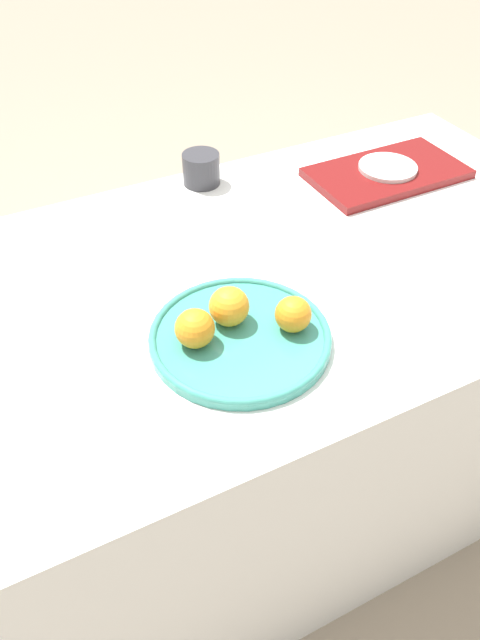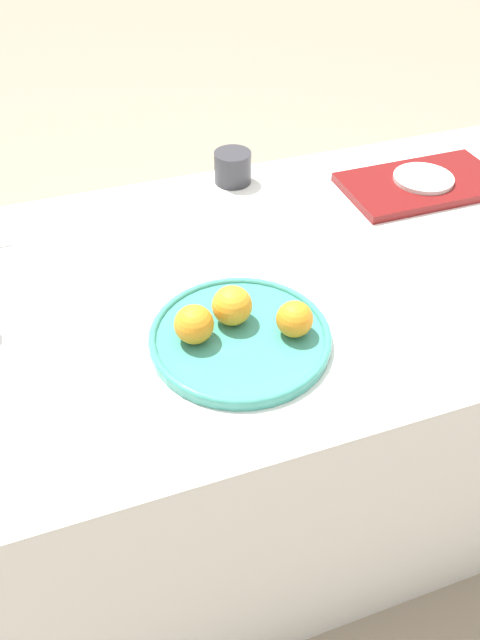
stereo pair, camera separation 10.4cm
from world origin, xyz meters
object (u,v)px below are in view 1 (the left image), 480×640
Objects in this scene: fruit_platter at (240,337)px; side_plate at (388,167)px; orange_2 at (195,328)px; orange_1 at (229,306)px; cup_0 at (202,169)px; serving_tray at (387,173)px; orange_0 at (293,314)px.

side_plate reaches higher than fruit_platter.
side_plate is at bearing 27.24° from orange_2.
orange_1 is 0.51m from cup_0.
orange_2 is 0.56m from cup_0.
cup_0 is at bearing 70.89° from orange_1.
serving_tray is 2.66× the size of side_plate.
fruit_platter is at bearing 164.50° from orange_0.
orange_1 reaches higher than side_plate.
orange_1 is 0.80× the size of cup_0.
side_plate reaches higher than serving_tray.
serving_tray is 0.44m from cup_0.
serving_tray is 4.25× the size of cup_0.
orange_2 is 0.48× the size of side_plate.
orange_0 is 0.45× the size of side_plate.
side_plate is (0.57, 0.35, 0.01)m from fruit_platter.
orange_2 reaches higher than serving_tray.
fruit_platter is 4.49× the size of orange_1.
side_plate is at bearing 31.41° from fruit_platter.
serving_tray is (0.57, 0.35, -0.00)m from fruit_platter.
orange_1 reaches higher than orange_0.
orange_0 is 0.90× the size of orange_1.
orange_1 is 1.04× the size of orange_2.
orange_0 is at bearing -142.32° from side_plate.
orange_0 is 0.94× the size of orange_2.
orange_0 reaches higher than fruit_platter.
orange_2 is at bearing -152.76° from side_plate.
orange_1 is 0.66m from serving_tray.
side_plate is (0.00, -0.00, 0.02)m from serving_tray.
orange_0 reaches higher than serving_tray.
side_plate is at bearing -23.27° from cup_0.
orange_1 reaches higher than orange_2.
orange_2 reaches higher than fruit_platter.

